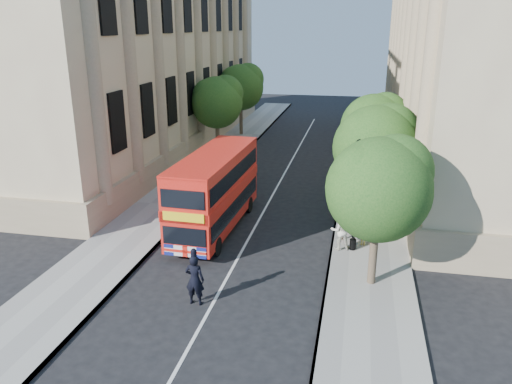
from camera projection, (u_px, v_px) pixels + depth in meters
The scene contains 17 objects.
ground at pixel (210, 308), 18.35m from camera, with size 120.00×120.00×0.00m, color black.
pavement_right at pixel (369, 220), 26.50m from camera, with size 3.50×80.00×0.12m, color gray.
pavement_left at pixel (165, 205), 28.73m from camera, with size 3.50×80.00×0.12m, color gray.
building_right at pixel (494, 39), 35.09m from camera, with size 12.00×38.00×18.00m, color tan.
building_left at pixel (130, 37), 40.46m from camera, with size 12.00×38.00×18.00m, color tan.
tree_right_near at pixel (380, 184), 18.68m from camera, with size 4.00×4.00×6.08m.
tree_right_mid at pixel (377, 144), 24.19m from camera, with size 4.20×4.20×6.37m.
tree_right_far at pixel (375, 124), 29.80m from camera, with size 4.00×4.00×6.15m.
tree_left_far at pixel (217, 100), 38.55m from camera, with size 4.00×4.00×6.30m.
tree_left_back at pixel (241, 85), 45.89m from camera, with size 4.20×4.20×6.65m.
lamp_post at pixel (356, 200), 22.15m from camera, with size 0.32×0.32×5.16m.
double_decker_bus at pixel (215, 189), 24.82m from camera, with size 2.55×8.48×3.88m.
box_van at pixel (231, 170), 31.60m from camera, with size 1.95×4.39×2.47m.
police_constable at pixel (195, 280), 18.36m from camera, with size 0.73×0.48×1.99m, color black.
woman_pedestrian at pixel (340, 230), 22.69m from camera, with size 0.90×0.70×1.84m, color silver.
child_a at pixel (343, 230), 23.84m from camera, with size 0.57×0.24×0.97m, color orange.
child_b at pixel (363, 233), 23.22m from camera, with size 0.74×0.42×1.14m, color #EFCA51.
Camera 1 is at (4.94, -15.36, 9.89)m, focal length 35.00 mm.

